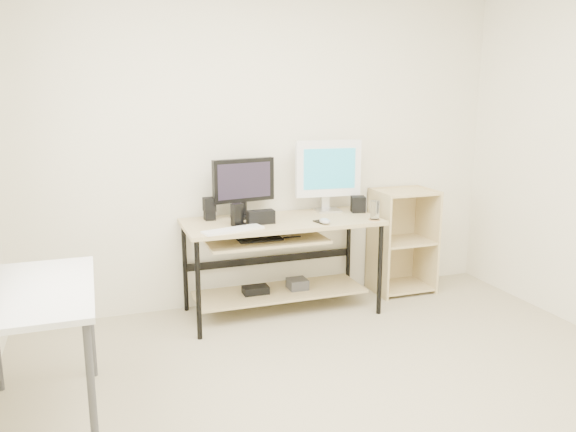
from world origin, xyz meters
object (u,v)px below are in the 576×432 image
(black_monitor, at_px, (244,184))
(white_imac, at_px, (328,171))
(desk, at_px, (278,247))
(audio_controller, at_px, (237,215))
(shelf_unit, at_px, (400,240))
(side_table, at_px, (32,304))

(black_monitor, distance_m, white_imac, 0.71)
(desk, xyz_separation_m, audio_controller, (-0.34, -0.08, 0.29))
(audio_controller, bearing_deg, shelf_unit, -15.00)
(shelf_unit, distance_m, black_monitor, 1.50)
(desk, distance_m, side_table, 1.97)
(shelf_unit, xyz_separation_m, black_monitor, (-1.39, 0.03, 0.56))
(black_monitor, bearing_deg, white_imac, -9.68)
(side_table, xyz_separation_m, white_imac, (2.15, 1.24, 0.42))
(desk, distance_m, audio_controller, 0.46)
(side_table, height_order, audio_controller, audio_controller)
(black_monitor, xyz_separation_m, white_imac, (0.71, -0.00, 0.07))
(black_monitor, relative_size, audio_controller, 3.04)
(black_monitor, bearing_deg, audio_controller, -124.52)
(black_monitor, height_order, white_imac, white_imac)
(shelf_unit, height_order, white_imac, white_imac)
(desk, xyz_separation_m, black_monitor, (-0.22, 0.19, 0.48))
(shelf_unit, bearing_deg, audio_controller, -171.13)
(desk, height_order, white_imac, white_imac)
(desk, bearing_deg, shelf_unit, 7.77)
(black_monitor, bearing_deg, side_table, -148.43)
(audio_controller, bearing_deg, black_monitor, 41.03)
(desk, bearing_deg, black_monitor, 139.53)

